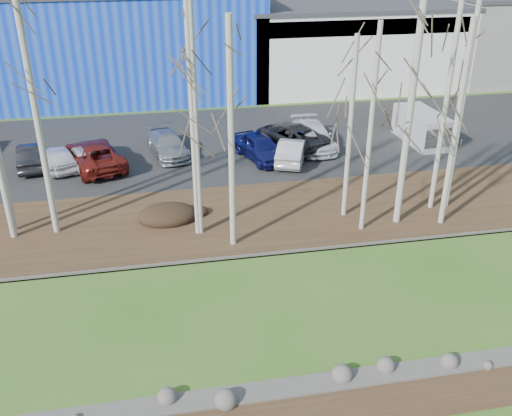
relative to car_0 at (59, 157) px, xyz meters
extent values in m
cube|color=#382616|center=(10.54, -20.21, -0.78)|extent=(80.00, 1.80, 0.03)
cube|color=#382616|center=(10.54, -7.81, -0.72)|extent=(80.00, 7.00, 0.15)
cube|color=black|center=(10.54, 2.69, -0.72)|extent=(80.00, 14.00, 0.14)
cube|color=#0D35C9|center=(4.54, 16.69, 3.21)|extent=(20.00, 12.00, 8.00)
cube|color=white|center=(22.54, 16.69, 2.46)|extent=(18.00, 12.00, 6.50)
cube|color=#333338|center=(22.54, 16.69, 5.86)|extent=(18.36, 12.24, 0.30)
cube|color=navy|center=(22.54, 10.79, 4.81)|extent=(17.64, 0.20, 1.20)
cube|color=slate|center=(38.54, 16.69, 2.71)|extent=(14.00, 12.00, 7.00)
ellipsoid|color=black|center=(5.73, -7.55, -0.37)|extent=(2.83, 1.99, 0.55)
cylinder|color=#B2ACA2|center=(0.68, -7.76, 4.55)|extent=(0.28, 0.28, 10.39)
cylinder|color=#B2ACA2|center=(7.16, -9.11, 4.68)|extent=(0.21, 0.21, 10.65)
cylinder|color=#B2ACA2|center=(8.45, -10.37, 4.21)|extent=(0.26, 0.26, 9.70)
cylinder|color=#B2ACA2|center=(14.12, -8.63, 3.61)|extent=(0.23, 0.23, 8.50)
cylinder|color=#B2ACA2|center=(14.47, -10.13, 3.98)|extent=(0.22, 0.22, 9.24)
cylinder|color=#B2ACA2|center=(16.35, -9.76, 4.41)|extent=(0.31, 0.31, 10.10)
cylinder|color=#B2ACA2|center=(18.36, -10.26, 4.01)|extent=(0.25, 0.25, 9.30)
cylinder|color=#B2ACA2|center=(18.61, -8.68, 5.39)|extent=(0.24, 0.24, 12.06)
cylinder|color=#B2ACA2|center=(7.02, -9.11, 4.68)|extent=(0.21, 0.21, 10.65)
cylinder|color=#B2ACA2|center=(19.42, -8.68, 5.39)|extent=(0.24, 0.24, 12.06)
imported|color=white|center=(0.00, 0.00, 0.00)|extent=(2.78, 4.13, 1.31)
imported|color=black|center=(-1.58, 0.51, 0.03)|extent=(2.00, 4.28, 1.36)
imported|color=maroon|center=(1.98, -0.21, 0.11)|extent=(4.17, 6.01, 1.52)
imported|color=gray|center=(6.22, 0.94, 0.01)|extent=(2.69, 4.87, 1.33)
imported|color=#111552|center=(11.55, -0.76, 0.10)|extent=(2.98, 4.76, 1.51)
imported|color=silver|center=(13.32, -1.51, 0.04)|extent=(2.91, 4.44, 1.38)
imported|color=black|center=(13.85, 0.80, 0.11)|extent=(4.49, 6.05, 1.53)
imported|color=white|center=(15.18, 0.56, 0.08)|extent=(2.12, 5.08, 1.47)
imported|color=white|center=(-0.35, 0.00, 0.00)|extent=(2.78, 4.13, 1.31)
imported|color=white|center=(1.33, 0.00, 0.00)|extent=(2.78, 4.13, 1.31)
cube|color=silver|center=(22.24, 0.27, 0.33)|extent=(2.06, 4.58, 1.97)
cube|color=black|center=(22.31, -1.52, 0.33)|extent=(1.82, 1.01, 1.22)
camera|label=1|loc=(5.34, -31.89, 12.02)|focal=40.00mm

